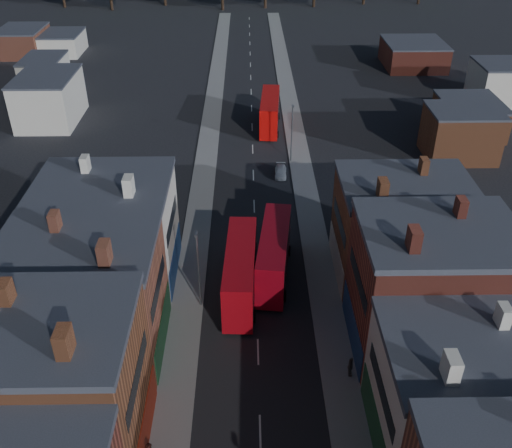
{
  "coord_description": "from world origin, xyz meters",
  "views": [
    {
      "loc": [
        -0.74,
        -10.67,
        35.03
      ],
      "look_at": [
        0.0,
        34.57,
        6.07
      ],
      "focal_mm": 40.0,
      "sensor_mm": 36.0,
      "label": 1
    }
  ],
  "objects_px": {
    "bus_0": "(240,271)",
    "car_3": "(281,172)",
    "bus_1": "(274,254)",
    "bus_2": "(270,112)",
    "ped_3": "(350,367)",
    "car_2": "(242,269)"
  },
  "relations": [
    {
      "from": "bus_0",
      "to": "car_3",
      "type": "distance_m",
      "value": 24.94
    },
    {
      "from": "bus_1",
      "to": "bus_2",
      "type": "height_order",
      "value": "bus_2"
    },
    {
      "from": "bus_0",
      "to": "ped_3",
      "type": "bearing_deg",
      "value": -47.3
    },
    {
      "from": "bus_2",
      "to": "car_2",
      "type": "bearing_deg",
      "value": -92.14
    },
    {
      "from": "car_3",
      "to": "bus_0",
      "type": "bearing_deg",
      "value": -98.59
    },
    {
      "from": "bus_0",
      "to": "bus_1",
      "type": "height_order",
      "value": "bus_0"
    },
    {
      "from": "bus_1",
      "to": "bus_2",
      "type": "distance_m",
      "value": 37.19
    },
    {
      "from": "bus_2",
      "to": "car_3",
      "type": "bearing_deg",
      "value": -82.58
    },
    {
      "from": "bus_1",
      "to": "bus_2",
      "type": "bearing_deg",
      "value": 95.5
    },
    {
      "from": "bus_2",
      "to": "ped_3",
      "type": "relative_size",
      "value": 6.31
    },
    {
      "from": "bus_0",
      "to": "ped_3",
      "type": "xyz_separation_m",
      "value": [
        8.79,
        -10.41,
        -1.69
      ]
    },
    {
      "from": "car_2",
      "to": "ped_3",
      "type": "bearing_deg",
      "value": -54.72
    },
    {
      "from": "car_2",
      "to": "car_3",
      "type": "height_order",
      "value": "car_2"
    },
    {
      "from": "car_3",
      "to": "ped_3",
      "type": "bearing_deg",
      "value": -80.68
    },
    {
      "from": "car_2",
      "to": "car_3",
      "type": "distance_m",
      "value": 21.8
    },
    {
      "from": "bus_0",
      "to": "bus_2",
      "type": "distance_m",
      "value": 40.26
    },
    {
      "from": "bus_2",
      "to": "ped_3",
      "type": "bearing_deg",
      "value": -80.59
    },
    {
      "from": "car_2",
      "to": "car_3",
      "type": "xyz_separation_m",
      "value": [
        5.0,
        21.22,
        -0.14
      ]
    },
    {
      "from": "bus_0",
      "to": "bus_1",
      "type": "xyz_separation_m",
      "value": [
        3.26,
        2.86,
        -0.06
      ]
    },
    {
      "from": "ped_3",
      "to": "bus_0",
      "type": "bearing_deg",
      "value": 45.04
    },
    {
      "from": "bus_2",
      "to": "car_3",
      "type": "relative_size",
      "value": 3.16
    },
    {
      "from": "bus_0",
      "to": "car_2",
      "type": "distance_m",
      "value": 3.72
    }
  ]
}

